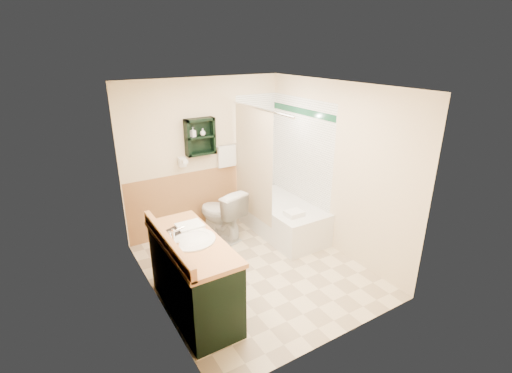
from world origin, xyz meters
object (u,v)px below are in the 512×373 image
object	(u,v)px
toilet	(221,214)
soap_bottle_a	(193,135)
vanity	(194,276)
hair_dryer	(182,162)
wall_shelf	(200,137)
bathtub	(283,218)
vanity_book	(169,227)
soap_bottle_b	(203,133)

from	to	relation	value
toilet	soap_bottle_a	world-z (taller)	soap_bottle_a
vanity	hair_dryer	bearing A→B (deg)	71.35
toilet	hair_dryer	bearing A→B (deg)	-57.74
wall_shelf	bathtub	xyz separation A→B (m)	(1.03, -0.74, -1.29)
wall_shelf	vanity_book	size ratio (longest dim) A/B	2.34
wall_shelf	soap_bottle_a	xyz separation A→B (m)	(-0.11, -0.01, 0.05)
wall_shelf	toilet	size ratio (longest dim) A/B	0.68
vanity	vanity_book	xyz separation A→B (m)	(-0.17, 0.19, 0.57)
vanity_book	soap_bottle_a	world-z (taller)	soap_bottle_a
wall_shelf	bathtub	distance (m)	1.81
vanity_book	soap_bottle_b	distance (m)	1.98
wall_shelf	hair_dryer	size ratio (longest dim) A/B	2.29
toilet	soap_bottle_b	xyz separation A→B (m)	(-0.08, 0.35, 1.21)
vanity	soap_bottle_b	distance (m)	2.28
soap_bottle_b	toilet	bearing A→B (deg)	-77.36
bathtub	vanity_book	world-z (taller)	vanity_book
soap_bottle_b	soap_bottle_a	bearing A→B (deg)	180.00
toilet	vanity_book	xyz separation A→B (m)	(-1.18, -1.19, 0.62)
wall_shelf	soap_bottle_a	world-z (taller)	wall_shelf
hair_dryer	vanity	world-z (taller)	hair_dryer
wall_shelf	soap_bottle_b	size ratio (longest dim) A/B	5.22
vanity	bathtub	size ratio (longest dim) A/B	0.95
vanity_book	soap_bottle_a	bearing A→B (deg)	35.76
wall_shelf	vanity_book	xyz separation A→B (m)	(-1.06, -1.54, -0.53)
wall_shelf	vanity	xyz separation A→B (m)	(-0.89, -1.74, -1.10)
vanity	soap_bottle_a	distance (m)	2.22
wall_shelf	toilet	world-z (taller)	wall_shelf
bathtub	soap_bottle_b	size ratio (longest dim) A/B	14.23
hair_dryer	toilet	world-z (taller)	hair_dryer
vanity	vanity_book	world-z (taller)	vanity_book
wall_shelf	vanity_book	world-z (taller)	wall_shelf
vanity	bathtub	world-z (taller)	vanity
wall_shelf	soap_bottle_a	distance (m)	0.12
vanity	soap_bottle_a	world-z (taller)	soap_bottle_a
wall_shelf	soap_bottle_b	distance (m)	0.07
hair_dryer	vanity_book	bearing A→B (deg)	-115.83
hair_dryer	soap_bottle_b	world-z (taller)	soap_bottle_b
hair_dryer	toilet	bearing A→B (deg)	-42.18
hair_dryer	vanity	bearing A→B (deg)	-108.65
hair_dryer	bathtub	distance (m)	1.80
vanity	bathtub	xyz separation A→B (m)	(1.92, 1.00, -0.19)
wall_shelf	vanity_book	bearing A→B (deg)	-124.45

